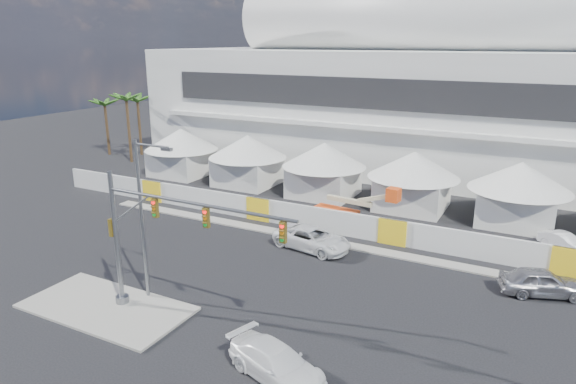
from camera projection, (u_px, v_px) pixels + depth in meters
The scene contains 13 objects.
ground at pixel (220, 309), 30.05m from camera, with size 160.00×160.00×0.00m, color black.
median_island at pixel (106, 307), 30.16m from camera, with size 10.00×5.00×0.15m, color gray.
stadium at pixel (489, 92), 58.72m from camera, with size 80.00×24.80×21.98m.
tent_row at pixel (367, 170), 49.31m from camera, with size 53.40×8.40×5.40m.
hoarding_fence at pixel (393, 232), 39.41m from camera, with size 70.00×0.25×2.00m, color silver.
palm_cluster at pixel (138, 105), 68.04m from camera, with size 10.60×10.60×8.55m.
sedan_silver at pixel (542, 282), 31.57m from camera, with size 5.04×2.03×1.72m, color #A2A1A5.
pickup_curb at pixel (312, 239), 38.52m from camera, with size 6.00×2.77×1.67m, color white.
pickup_near at pixel (277, 363), 23.78m from camera, with size 5.35×2.18×1.55m, color white.
lot_car_a at pixel (564, 242), 38.41m from camera, with size 3.83×1.33×1.26m, color silver.
traffic_mast at pixel (148, 238), 28.22m from camera, with size 12.07×0.78×8.05m.
streetlight_median at pixel (144, 210), 29.76m from camera, with size 2.67×0.27×9.65m.
boom_lift at pixel (343, 212), 43.84m from camera, with size 7.79×2.17×3.91m.
Camera 1 is at (16.00, -21.93, 15.17)m, focal length 32.00 mm.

